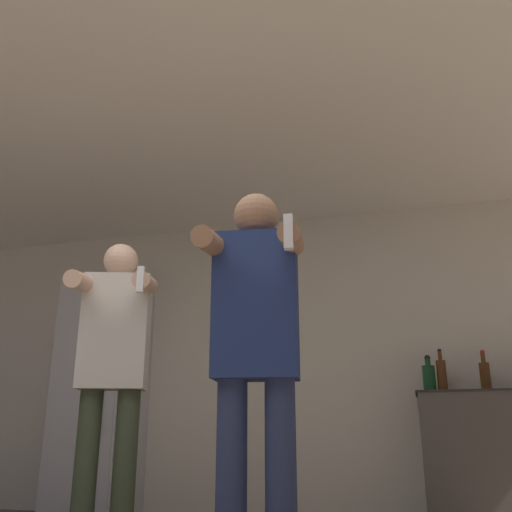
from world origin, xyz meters
The scene contains 8 objects.
wall_back centered at (0.00, 3.36, 1.27)m, with size 7.00×0.06×2.55m.
ceiling_slab centered at (0.00, 1.67, 2.57)m, with size 7.00×3.85×0.05m.
refrigerator centered at (-1.47, 3.03, 0.96)m, with size 0.64×0.64×1.92m.
bottle_red_label centered at (1.29, 3.13, 1.06)m, with size 0.10×0.10×0.29m.
bottle_brown_liquor centered at (1.38, 3.13, 1.08)m, with size 0.07×0.07×0.34m.
bottle_dark_rum centered at (1.69, 3.13, 1.07)m, with size 0.08×0.08×0.32m.
person_woman_foreground centered at (0.54, 0.82, 1.00)m, with size 0.48×0.50×1.70m.
person_man_side centered at (-0.47, 1.41, 1.04)m, with size 0.56×0.59×1.74m.
Camera 1 is at (1.18, -1.52, 0.62)m, focal length 40.00 mm.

